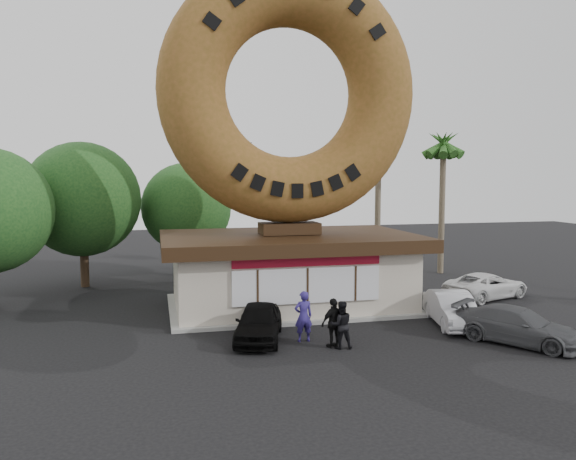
% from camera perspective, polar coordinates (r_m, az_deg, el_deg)
% --- Properties ---
extents(ground, '(90.00, 90.00, 0.00)m').
position_cam_1_polar(ground, '(19.91, 4.24, -11.63)').
color(ground, black).
rests_on(ground, ground).
extents(donut_shop, '(11.20, 7.20, 3.80)m').
position_cam_1_polar(donut_shop, '(25.13, 0.14, -3.87)').
color(donut_shop, beige).
rests_on(donut_shop, ground).
extents(giant_donut, '(11.34, 2.89, 11.34)m').
position_cam_1_polar(giant_donut, '(25.07, 0.13, 13.78)').
color(giant_donut, brown).
rests_on(giant_donut, donut_shop).
extents(tree_west, '(6.00, 6.00, 7.65)m').
position_cam_1_polar(tree_west, '(31.37, -20.17, 2.94)').
color(tree_west, '#473321').
rests_on(tree_west, ground).
extents(tree_mid, '(5.20, 5.20, 6.63)m').
position_cam_1_polar(tree_mid, '(33.22, -10.26, 2.24)').
color(tree_mid, '#473321').
rests_on(tree_mid, ground).
extents(palm_near, '(2.60, 2.60, 9.75)m').
position_cam_1_polar(palm_near, '(34.86, 9.22, 9.63)').
color(palm_near, '#726651').
rests_on(palm_near, ground).
extents(palm_far, '(2.60, 2.60, 8.75)m').
position_cam_1_polar(palm_far, '(34.96, 15.51, 7.96)').
color(palm_far, '#726651').
rests_on(palm_far, ground).
extents(street_lamp, '(2.11, 0.20, 8.00)m').
position_cam_1_polar(street_lamp, '(34.38, -6.79, 3.17)').
color(street_lamp, '#59595E').
rests_on(street_lamp, ground).
extents(person_left, '(0.68, 0.47, 1.81)m').
position_cam_1_polar(person_left, '(20.10, 1.58, -8.76)').
color(person_left, navy).
rests_on(person_left, ground).
extents(person_center, '(0.85, 0.70, 1.64)m').
position_cam_1_polar(person_center, '(19.42, 5.41, -9.56)').
color(person_center, black).
rests_on(person_center, ground).
extents(person_right, '(1.08, 0.70, 1.71)m').
position_cam_1_polar(person_right, '(19.51, 4.69, -9.38)').
color(person_right, black).
rests_on(person_right, ground).
extents(car_black, '(2.52, 4.11, 1.31)m').
position_cam_1_polar(car_black, '(20.35, -3.00, -9.32)').
color(car_black, black).
rests_on(car_black, ground).
extents(car_silver, '(2.25, 4.18, 1.31)m').
position_cam_1_polar(car_silver, '(23.16, 16.36, -7.71)').
color(car_silver, '#AFAFB4').
rests_on(car_silver, ground).
extents(car_grey, '(3.98, 4.56, 1.26)m').
position_cam_1_polar(car_grey, '(21.50, 22.32, -8.99)').
color(car_grey, '#4D4E51').
rests_on(car_grey, ground).
extents(car_white, '(4.82, 3.34, 1.22)m').
position_cam_1_polar(car_white, '(28.73, 19.52, -5.34)').
color(car_white, silver).
rests_on(car_white, ground).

